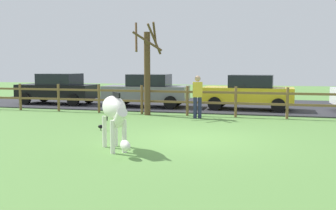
% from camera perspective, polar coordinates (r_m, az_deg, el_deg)
% --- Properties ---
extents(ground_plane, '(60.00, 60.00, 0.00)m').
position_cam_1_polar(ground_plane, '(11.07, 3.73, -4.90)').
color(ground_plane, '#5B8C42').
extents(parking_asphalt, '(28.00, 7.40, 0.05)m').
position_cam_1_polar(parking_asphalt, '(20.18, 8.87, -0.04)').
color(parking_asphalt, '#2D2D33').
rests_on(parking_asphalt, ground_plane).
extents(paddock_fence, '(21.53, 0.11, 1.21)m').
position_cam_1_polar(paddock_fence, '(15.91, 6.22, 0.84)').
color(paddock_fence, brown).
rests_on(paddock_fence, ground_plane).
extents(bare_tree, '(1.37, 1.16, 3.79)m').
position_cam_1_polar(bare_tree, '(16.16, -3.01, 5.30)').
color(bare_tree, '#513A23').
rests_on(bare_tree, ground_plane).
extents(zebra, '(1.35, 1.63, 1.41)m').
position_cam_1_polar(zebra, '(9.54, -7.67, -1.03)').
color(zebra, white).
rests_on(zebra, ground_plane).
extents(crow_on_grass, '(0.21, 0.10, 0.20)m').
position_cam_1_polar(crow_on_grass, '(12.63, -9.59, -3.06)').
color(crow_on_grass, black).
rests_on(crow_on_grass, ground_plane).
extents(parked_car_grey, '(4.08, 2.04, 1.56)m').
position_cam_1_polar(parked_car_grey, '(19.05, -3.02, 2.14)').
color(parked_car_grey, slate).
rests_on(parked_car_grey, parking_asphalt).
extents(parked_car_yellow, '(4.04, 1.97, 1.56)m').
position_cam_1_polar(parked_car_yellow, '(18.19, 11.50, 1.86)').
color(parked_car_yellow, yellow).
rests_on(parked_car_yellow, parking_asphalt).
extents(parked_car_black, '(4.01, 1.90, 1.56)m').
position_cam_1_polar(parked_car_black, '(21.18, -15.52, 2.31)').
color(parked_car_black, black).
rests_on(parked_car_black, parking_asphalt).
extents(visitor_left_of_tree, '(0.40, 0.31, 1.64)m').
position_cam_1_polar(visitor_left_of_tree, '(15.26, 4.27, 1.47)').
color(visitor_left_of_tree, '#232847').
rests_on(visitor_left_of_tree, ground_plane).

